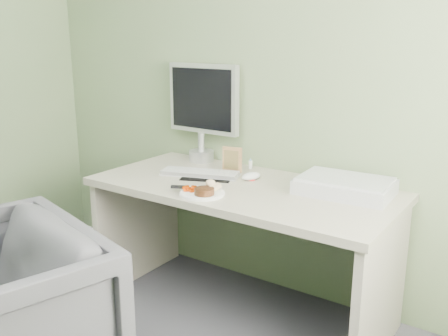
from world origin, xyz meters
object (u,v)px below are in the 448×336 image
Objects in this scene: plate at (202,193)px; monitor at (203,107)px; desk at (242,218)px; scanner at (345,187)px.

monitor is (-0.41, 0.56, 0.33)m from plate.
desk is 3.54× the size of scanner.
monitor is (-0.98, 0.15, 0.30)m from scanner.
desk is at bearing -32.17° from monitor.
desk is 0.78m from monitor.
scanner is at bearing 35.57° from plate.
plate is at bearing -53.03° from monitor.
plate is at bearing -147.27° from scanner.
scanner is 1.04m from monitor.
scanner is at bearing 18.29° from desk.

